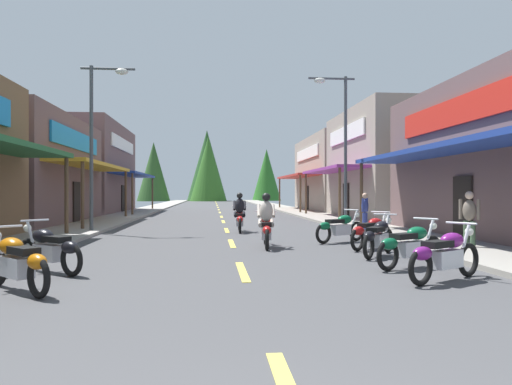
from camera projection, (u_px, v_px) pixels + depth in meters
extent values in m
cube|color=#424244|center=(220.00, 214.00, 36.39)|extent=(9.64, 99.92, 0.10)
cube|color=#9E9991|center=(138.00, 212.00, 35.83)|extent=(2.57, 99.92, 0.12)
cube|color=gray|center=(300.00, 212.00, 36.94)|extent=(2.57, 99.92, 0.12)
cube|color=#E0C64C|center=(242.00, 271.00, 9.67)|extent=(0.16, 2.40, 0.01)
cube|color=#E0C64C|center=(232.00, 243.00, 14.89)|extent=(0.16, 2.40, 0.01)
cube|color=#E0C64C|center=(227.00, 230.00, 19.92)|extent=(0.16, 2.40, 0.01)
cube|color=#E0C64C|center=(223.00, 222.00, 25.75)|extent=(0.16, 2.40, 0.01)
cube|color=#E0C64C|center=(221.00, 217.00, 30.76)|extent=(0.16, 2.40, 0.01)
cube|color=#E0C64C|center=(220.00, 212.00, 37.14)|extent=(0.16, 2.40, 0.01)
cube|color=#E0C64C|center=(219.00, 210.00, 42.79)|extent=(0.16, 2.40, 0.01)
cube|color=#E0C64C|center=(218.00, 207.00, 48.99)|extent=(0.16, 2.40, 0.01)
cube|color=#E0C64C|center=(217.00, 206.00, 55.43)|extent=(0.16, 2.40, 0.01)
cube|color=#E0C64C|center=(217.00, 204.00, 61.47)|extent=(0.16, 2.40, 0.01)
cube|color=#E0C64C|center=(216.00, 203.00, 66.77)|extent=(0.16, 2.40, 0.01)
cube|color=#E0C64C|center=(216.00, 202.00, 73.68)|extent=(0.16, 2.40, 0.01)
cube|color=#E0C64C|center=(216.00, 202.00, 78.78)|extent=(0.16, 2.40, 0.01)
cylinder|color=brown|center=(66.00, 197.00, 17.25)|extent=(0.14, 0.14, 2.82)
cube|color=gold|center=(94.00, 166.00, 24.19)|extent=(1.80, 10.17, 0.16)
cylinder|color=brown|center=(83.00, 197.00, 19.40)|extent=(0.14, 0.14, 2.82)
cylinder|color=brown|center=(126.00, 195.00, 29.13)|extent=(0.14, 0.14, 2.82)
cube|color=#197FCC|center=(77.00, 140.00, 24.12)|extent=(0.10, 7.91, 0.90)
cube|color=black|center=(77.00, 203.00, 24.12)|extent=(0.08, 1.10, 2.10)
cube|color=brown|center=(68.00, 169.00, 36.36)|extent=(8.07, 12.33, 6.65)
cube|color=navy|center=(134.00, 175.00, 36.81)|extent=(1.80, 11.10, 0.16)
cylinder|color=brown|center=(132.00, 195.00, 31.55)|extent=(0.14, 0.14, 2.82)
cylinder|color=brown|center=(152.00, 194.00, 42.20)|extent=(0.14, 0.14, 2.82)
cube|color=white|center=(123.00, 145.00, 36.73)|extent=(0.10, 8.63, 0.90)
cube|color=black|center=(123.00, 199.00, 36.73)|extent=(0.08, 1.10, 2.10)
cube|color=navy|center=(437.00, 151.00, 15.28)|extent=(1.80, 11.43, 0.16)
cylinder|color=brown|center=(361.00, 196.00, 20.71)|extent=(0.14, 0.14, 2.82)
cube|color=red|center=(462.00, 109.00, 15.36)|extent=(0.10, 8.89, 0.90)
cube|color=black|center=(463.00, 209.00, 15.36)|extent=(0.08, 1.10, 2.10)
cube|color=gray|center=(416.00, 165.00, 29.11)|extent=(8.60, 10.13, 6.48)
cube|color=#8C338C|center=(332.00, 170.00, 28.64)|extent=(1.80, 9.12, 0.16)
cylinder|color=brown|center=(340.00, 196.00, 24.23)|extent=(0.14, 0.14, 2.82)
cylinder|color=brown|center=(306.00, 195.00, 32.92)|extent=(0.14, 0.14, 2.82)
cube|color=white|center=(346.00, 134.00, 28.71)|extent=(0.10, 7.09, 0.90)
cube|color=black|center=(346.00, 201.00, 28.72)|extent=(0.08, 1.10, 2.10)
cube|color=gray|center=(349.00, 174.00, 40.82)|extent=(7.12, 12.41, 6.17)
cube|color=#B72D28|center=(297.00, 176.00, 40.41)|extent=(1.80, 11.17, 0.16)
cylinder|color=brown|center=(300.00, 194.00, 34.99)|extent=(0.14, 0.14, 2.82)
cylinder|color=brown|center=(280.00, 194.00, 45.71)|extent=(0.14, 0.14, 2.82)
cube|color=white|center=(307.00, 154.00, 40.49)|extent=(0.10, 8.69, 0.90)
cube|color=black|center=(307.00, 198.00, 40.49)|extent=(0.08, 1.10, 2.10)
cylinder|color=#474C51|center=(91.00, 150.00, 18.53)|extent=(0.14, 0.14, 6.45)
cylinder|color=#474C51|center=(108.00, 69.00, 18.58)|extent=(2.05, 0.10, 0.10)
ellipsoid|color=silver|center=(122.00, 72.00, 18.63)|extent=(0.50, 0.30, 0.24)
cylinder|color=#474C51|center=(346.00, 152.00, 21.11)|extent=(0.14, 0.14, 6.65)
cylinder|color=#474C51|center=(332.00, 79.00, 21.04)|extent=(2.05, 0.10, 0.10)
ellipsoid|color=silver|center=(320.00, 81.00, 21.00)|extent=(0.50, 0.30, 0.24)
torus|color=black|center=(468.00, 260.00, 9.07)|extent=(0.60, 0.42, 0.64)
torus|color=black|center=(421.00, 267.00, 8.18)|extent=(0.60, 0.42, 0.64)
cube|color=silver|center=(446.00, 259.00, 8.62)|extent=(0.74, 0.60, 0.32)
ellipsoid|color=#721972|center=(452.00, 240.00, 8.74)|extent=(0.64, 0.56, 0.28)
cube|color=black|center=(438.00, 244.00, 8.47)|extent=(0.66, 0.55, 0.12)
ellipsoid|color=#721972|center=(422.00, 253.00, 8.21)|extent=(0.50, 0.43, 0.24)
cylinder|color=silver|center=(465.00, 243.00, 8.99)|extent=(0.35, 0.24, 0.71)
cylinder|color=silver|center=(461.00, 223.00, 8.92)|extent=(0.35, 0.53, 0.04)
sphere|color=white|center=(469.00, 232.00, 9.09)|extent=(0.16, 0.16, 0.16)
torus|color=black|center=(432.00, 250.00, 10.58)|extent=(0.60, 0.41, 0.64)
torus|color=black|center=(388.00, 255.00, 9.70)|extent=(0.60, 0.41, 0.64)
cube|color=silver|center=(411.00, 249.00, 10.14)|extent=(0.75, 0.60, 0.32)
ellipsoid|color=#0C5933|center=(417.00, 233.00, 10.26)|extent=(0.64, 0.56, 0.28)
cube|color=black|center=(404.00, 236.00, 9.99)|extent=(0.66, 0.55, 0.12)
ellipsoid|color=#0C5933|center=(389.00, 244.00, 9.73)|extent=(0.50, 0.43, 0.24)
cylinder|color=silver|center=(429.00, 235.00, 10.50)|extent=(0.35, 0.24, 0.71)
cylinder|color=silver|center=(426.00, 219.00, 10.43)|extent=(0.34, 0.54, 0.04)
sphere|color=white|center=(433.00, 226.00, 10.59)|extent=(0.16, 0.16, 0.16)
torus|color=black|center=(388.00, 241.00, 12.64)|extent=(0.47, 0.57, 0.64)
torus|color=black|center=(369.00, 246.00, 11.37)|extent=(0.47, 0.57, 0.64)
cube|color=silver|center=(379.00, 240.00, 12.00)|extent=(0.65, 0.72, 0.32)
ellipsoid|color=black|center=(381.00, 227.00, 12.17)|extent=(0.60, 0.64, 0.28)
cube|color=black|center=(376.00, 229.00, 11.79)|extent=(0.59, 0.65, 0.12)
ellipsoid|color=black|center=(369.00, 236.00, 11.41)|extent=(0.46, 0.49, 0.24)
cylinder|color=silver|center=(387.00, 228.00, 12.53)|extent=(0.27, 0.33, 0.71)
cylinder|color=silver|center=(385.00, 214.00, 12.42)|extent=(0.50, 0.40, 0.04)
sphere|color=white|center=(388.00, 220.00, 12.66)|extent=(0.16, 0.16, 0.16)
torus|color=black|center=(385.00, 236.00, 14.04)|extent=(0.54, 0.50, 0.64)
torus|color=black|center=(358.00, 239.00, 12.94)|extent=(0.54, 0.50, 0.64)
cube|color=silver|center=(372.00, 235.00, 13.49)|extent=(0.71, 0.67, 0.32)
ellipsoid|color=#A51414|center=(375.00, 223.00, 13.64)|extent=(0.63, 0.61, 0.28)
cube|color=black|center=(367.00, 225.00, 13.31)|extent=(0.63, 0.61, 0.12)
ellipsoid|color=#A51414|center=(359.00, 231.00, 12.98)|extent=(0.49, 0.47, 0.24)
cylinder|color=silver|center=(383.00, 225.00, 13.94)|extent=(0.32, 0.29, 0.71)
cylinder|color=silver|center=(381.00, 212.00, 13.85)|extent=(0.43, 0.48, 0.04)
sphere|color=white|center=(385.00, 218.00, 14.06)|extent=(0.16, 0.16, 0.16)
torus|color=black|center=(356.00, 231.00, 15.68)|extent=(0.60, 0.42, 0.64)
torus|color=black|center=(323.00, 234.00, 14.78)|extent=(0.60, 0.42, 0.64)
cube|color=silver|center=(340.00, 230.00, 15.23)|extent=(0.74, 0.60, 0.32)
ellipsoid|color=#0C5933|center=(345.00, 219.00, 15.35)|extent=(0.64, 0.57, 0.28)
cube|color=black|center=(335.00, 221.00, 15.08)|extent=(0.66, 0.55, 0.12)
ellipsoid|color=#0C5933|center=(325.00, 226.00, 14.81)|extent=(0.50, 0.43, 0.24)
cylinder|color=silver|center=(354.00, 221.00, 15.60)|extent=(0.35, 0.25, 0.71)
cylinder|color=silver|center=(351.00, 210.00, 15.53)|extent=(0.35, 0.53, 0.04)
sphere|color=white|center=(357.00, 215.00, 15.70)|extent=(0.16, 0.16, 0.16)
torus|color=black|center=(39.00, 277.00, 7.22)|extent=(0.52, 0.53, 0.64)
cube|color=silver|center=(17.00, 267.00, 7.71)|extent=(0.69, 0.70, 0.32)
ellipsoid|color=#BF660C|center=(11.00, 246.00, 7.83)|extent=(0.62, 0.62, 0.28)
cube|color=black|center=(24.00, 251.00, 7.54)|extent=(0.62, 0.63, 0.12)
ellipsoid|color=#BF660C|center=(37.00, 262.00, 7.25)|extent=(0.48, 0.48, 0.24)
cylinder|color=silver|center=(1.00, 248.00, 8.11)|extent=(0.30, 0.31, 0.71)
cylinder|color=silver|center=(4.00, 227.00, 8.03)|extent=(0.46, 0.45, 0.04)
torus|color=black|center=(28.00, 254.00, 9.95)|extent=(0.55, 0.49, 0.64)
torus|color=black|center=(72.00, 260.00, 9.08)|extent=(0.55, 0.49, 0.64)
cube|color=silver|center=(49.00, 253.00, 9.51)|extent=(0.71, 0.67, 0.32)
ellipsoid|color=black|center=(43.00, 236.00, 9.63)|extent=(0.63, 0.61, 0.28)
cube|color=black|center=(56.00, 239.00, 9.37)|extent=(0.64, 0.60, 0.12)
ellipsoid|color=black|center=(70.00, 247.00, 9.11)|extent=(0.49, 0.47, 0.24)
cylinder|color=silver|center=(32.00, 238.00, 9.87)|extent=(0.32, 0.29, 0.71)
cylinder|color=silver|center=(35.00, 220.00, 9.80)|extent=(0.42, 0.48, 0.04)
sphere|color=white|center=(27.00, 228.00, 9.96)|extent=(0.16, 0.16, 0.16)
torus|color=black|center=(265.00, 234.00, 14.63)|extent=(0.15, 0.65, 0.64)
torus|color=black|center=(267.00, 239.00, 13.13)|extent=(0.15, 0.65, 0.64)
cube|color=silver|center=(266.00, 233.00, 13.88)|extent=(0.34, 0.72, 0.32)
ellipsoid|color=#A51414|center=(266.00, 222.00, 14.08)|extent=(0.37, 0.58, 0.28)
cube|color=black|center=(266.00, 224.00, 13.63)|extent=(0.33, 0.62, 0.12)
ellipsoid|color=#A51414|center=(267.00, 230.00, 13.18)|extent=(0.28, 0.46, 0.24)
cylinder|color=silver|center=(266.00, 223.00, 14.50)|extent=(0.09, 0.38, 0.71)
cylinder|color=silver|center=(266.00, 211.00, 14.38)|extent=(0.60, 0.09, 0.04)
sphere|color=white|center=(265.00, 216.00, 14.66)|extent=(0.16, 0.16, 0.16)
ellipsoid|color=#B2A599|center=(266.00, 211.00, 13.73)|extent=(0.41, 0.41, 0.64)
sphere|color=black|center=(266.00, 197.00, 13.78)|extent=(0.24, 0.24, 0.24)
cylinder|color=#B2A599|center=(261.00, 223.00, 13.90)|extent=(0.17, 0.43, 0.24)
cylinder|color=#B2A599|center=(259.00, 211.00, 14.03)|extent=(0.14, 0.51, 0.40)
cylinder|color=#B2A599|center=(272.00, 223.00, 13.90)|extent=(0.17, 0.43, 0.24)
cylinder|color=#B2A599|center=(273.00, 211.00, 14.03)|extent=(0.14, 0.51, 0.40)
torus|color=black|center=(239.00, 223.00, 19.97)|extent=(0.13, 0.64, 0.64)
torus|color=black|center=(240.00, 225.00, 18.47)|extent=(0.13, 0.64, 0.64)
cube|color=silver|center=(240.00, 222.00, 19.22)|extent=(0.31, 0.71, 0.32)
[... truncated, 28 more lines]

